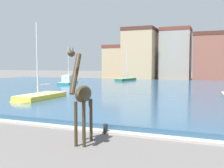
{
  "coord_description": "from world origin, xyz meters",
  "views": [
    {
      "loc": [
        7.52,
        -2.78,
        3.46
      ],
      "look_at": [
        1.12,
        13.42,
        2.2
      ],
      "focal_mm": 41.07,
      "sensor_mm": 36.0,
      "label": 1
    }
  ],
  "objects_px": {
    "giraffe_statue": "(83,96)",
    "mooring_bollard": "(105,129)",
    "sailboat_yellow": "(37,99)",
    "sailboat_green": "(127,80)",
    "sailboat_teal": "(69,83)"
  },
  "relations": [
    {
      "from": "sailboat_green",
      "to": "mooring_bollard",
      "type": "distance_m",
      "value": 40.23
    },
    {
      "from": "giraffe_statue",
      "to": "sailboat_yellow",
      "type": "distance_m",
      "value": 13.39
    },
    {
      "from": "sailboat_teal",
      "to": "sailboat_yellow",
      "type": "bearing_deg",
      "value": -67.08
    },
    {
      "from": "sailboat_yellow",
      "to": "sailboat_green",
      "type": "distance_m",
      "value": 31.41
    },
    {
      "from": "giraffe_statue",
      "to": "mooring_bollard",
      "type": "xyz_separation_m",
      "value": [
        0.24,
        1.98,
        -1.89
      ]
    },
    {
      "from": "giraffe_statue",
      "to": "mooring_bollard",
      "type": "relative_size",
      "value": 8.36
    },
    {
      "from": "sailboat_teal",
      "to": "mooring_bollard",
      "type": "distance_m",
      "value": 30.86
    },
    {
      "from": "sailboat_green",
      "to": "sailboat_teal",
      "type": "bearing_deg",
      "value": -114.68
    },
    {
      "from": "giraffe_statue",
      "to": "sailboat_teal",
      "type": "bearing_deg",
      "value": 122.29
    },
    {
      "from": "sailboat_yellow",
      "to": "mooring_bollard",
      "type": "distance_m",
      "value": 12.19
    },
    {
      "from": "sailboat_green",
      "to": "sailboat_yellow",
      "type": "bearing_deg",
      "value": -87.0
    },
    {
      "from": "sailboat_green",
      "to": "mooring_bollard",
      "type": "relative_size",
      "value": 15.74
    },
    {
      "from": "sailboat_yellow",
      "to": "sailboat_green",
      "type": "height_order",
      "value": "sailboat_green"
    },
    {
      "from": "sailboat_teal",
      "to": "sailboat_green",
      "type": "distance_m",
      "value": 14.49
    },
    {
      "from": "sailboat_teal",
      "to": "sailboat_green",
      "type": "relative_size",
      "value": 0.85
    }
  ]
}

